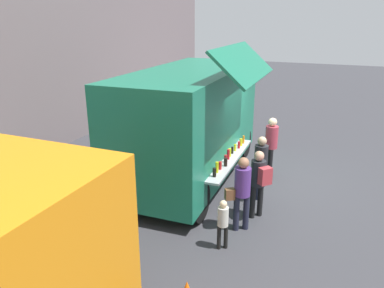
# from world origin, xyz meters

# --- Properties ---
(ground_plane) EXTENTS (60.00, 60.00, 0.00)m
(ground_plane) POSITION_xyz_m (0.00, 0.00, 0.00)
(ground_plane) COLOR #38383D
(curb_strip) EXTENTS (28.00, 1.60, 0.15)m
(curb_strip) POSITION_xyz_m (-4.53, 4.41, 0.07)
(curb_strip) COLOR #9E998E
(curb_strip) RESTS_ON ground
(food_truck_main) EXTENTS (5.88, 3.36, 3.74)m
(food_truck_main) POSITION_xyz_m (-0.53, 1.79, 1.66)
(food_truck_main) COLOR #197555
(food_truck_main) RESTS_ON ground
(trash_bin) EXTENTS (0.60, 0.60, 0.97)m
(trash_bin) POSITION_xyz_m (3.38, 4.11, 0.48)
(trash_bin) COLOR #2B6337
(trash_bin) RESTS_ON ground
(customer_front_ordering) EXTENTS (0.53, 0.33, 1.63)m
(customer_front_ordering) POSITION_xyz_m (-1.06, -0.31, 0.96)
(customer_front_ordering) COLOR #1E2136
(customer_front_ordering) RESTS_ON ground
(customer_mid_with_backpack) EXTENTS (0.48, 0.50, 1.60)m
(customer_mid_with_backpack) POSITION_xyz_m (-2.02, -0.49, 0.98)
(customer_mid_with_backpack) COLOR black
(customer_mid_with_backpack) RESTS_ON ground
(customer_rear_waiting) EXTENTS (0.43, 0.51, 1.66)m
(customer_rear_waiting) POSITION_xyz_m (-2.67, -0.28, 0.98)
(customer_rear_waiting) COLOR #202235
(customer_rear_waiting) RESTS_ON ground
(customer_extra_browsing) EXTENTS (0.35, 0.35, 1.72)m
(customer_extra_browsing) POSITION_xyz_m (0.46, -0.25, 1.03)
(customer_extra_browsing) COLOR black
(customer_extra_browsing) RESTS_ON ground
(child_near_queue) EXTENTS (0.21, 0.21, 1.05)m
(child_near_queue) POSITION_xyz_m (-3.48, -0.15, 0.63)
(child_near_queue) COLOR black
(child_near_queue) RESTS_ON ground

